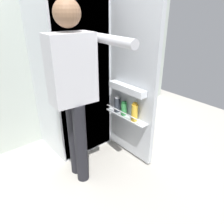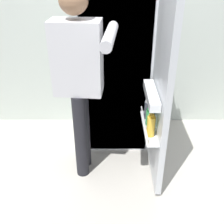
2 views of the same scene
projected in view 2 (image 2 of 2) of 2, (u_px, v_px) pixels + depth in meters
name	position (u px, v px, depth m)	size (l,w,h in m)	color
ground_plane	(116.00, 165.00, 2.78)	(5.00, 5.00, 0.00)	#B7B2A8
kitchen_wall	(116.00, 24.00, 2.99)	(4.40, 0.10, 2.41)	beige
refrigerator	(119.00, 65.00, 2.78)	(0.74, 1.30, 1.78)	silver
person	(80.00, 74.00, 2.24)	(0.54, 0.74, 1.70)	black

